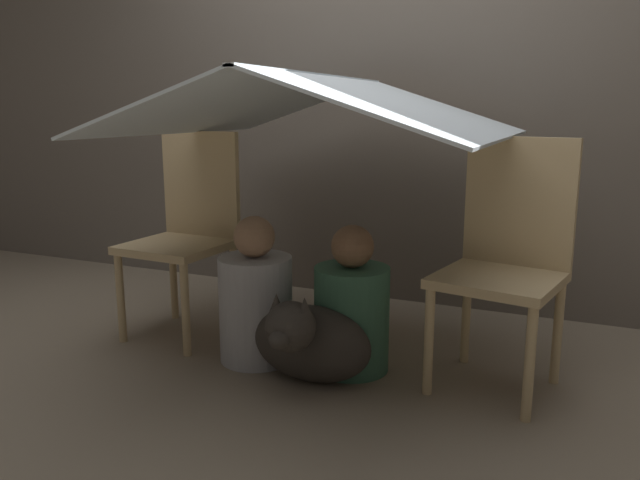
% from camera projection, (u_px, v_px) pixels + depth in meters
% --- Properties ---
extents(ground_plane, '(8.80, 8.80, 0.00)m').
position_uv_depth(ground_plane, '(307.00, 370.00, 2.58)').
color(ground_plane, gray).
extents(wall_back, '(7.00, 0.05, 2.50)m').
position_uv_depth(wall_back, '(393.00, 73.00, 3.33)').
color(wall_back, '#6B6056').
rests_on(wall_back, ground_plane).
extents(chair_left, '(0.45, 0.45, 0.96)m').
position_uv_depth(chair_left, '(188.00, 226.00, 2.95)').
color(chair_left, '#D1B27F').
rests_on(chair_left, ground_plane).
extents(chair_right, '(0.50, 0.50, 0.96)m').
position_uv_depth(chair_right, '(507.00, 254.00, 2.38)').
color(chair_right, '#D1B27F').
rests_on(chair_right, ground_plane).
extents(sheet_canopy, '(1.46, 1.37, 0.24)m').
position_uv_depth(sheet_canopy, '(320.00, 105.00, 2.48)').
color(sheet_canopy, silver).
extents(person_front, '(0.31, 0.31, 0.63)m').
position_uv_depth(person_front, '(256.00, 301.00, 2.65)').
color(person_front, '#B2B2B7').
rests_on(person_front, ground_plane).
extents(person_second, '(0.31, 0.31, 0.61)m').
position_uv_depth(person_second, '(352.00, 311.00, 2.55)').
color(person_second, '#38664C').
rests_on(person_second, ground_plane).
extents(dog, '(0.49, 0.43, 0.41)m').
position_uv_depth(dog, '(308.00, 340.00, 2.42)').
color(dog, '#332D28').
rests_on(dog, ground_plane).
extents(floor_cushion, '(0.32, 0.26, 0.10)m').
position_uv_depth(floor_cushion, '(333.00, 329.00, 2.92)').
color(floor_cushion, '#7FB27F').
rests_on(floor_cushion, ground_plane).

